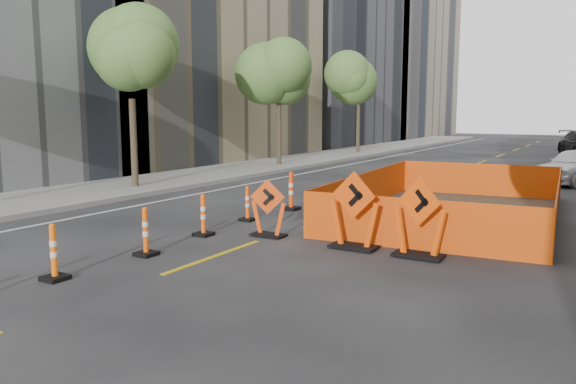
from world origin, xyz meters
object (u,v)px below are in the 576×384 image
Objects in this scene: channelizer_6 at (247,203)px; chevron_sign_left at (268,208)px; channelizer_5 at (203,215)px; chevron_sign_right at (420,217)px; chevron_sign_center at (354,210)px; channelizer_3 at (54,252)px; channelizer_7 at (291,191)px; channelizer_4 at (145,231)px.

chevron_sign_left reaches higher than channelizer_6.
chevron_sign_right reaches higher than channelizer_5.
channelizer_5 is at bearing -85.63° from channelizer_6.
chevron_sign_center reaches higher than channelizer_5.
chevron_sign_center is (3.48, 4.65, 0.33)m from channelizer_3.
channelizer_7 is at bearing 85.68° from channelizer_6.
channelizer_6 is 0.57× the size of chevron_sign_center.
channelizer_5 is 0.60× the size of chevron_sign_center.
channelizer_7 reaches higher than channelizer_4.
channelizer_5 is 4.95m from chevron_sign_right.
channelizer_3 is 4.89m from chevron_sign_left.
channelizer_3 is 2.00m from channelizer_4.
chevron_sign_left reaches higher than channelizer_7.
channelizer_7 is (-0.00, 4.00, 0.07)m from channelizer_5.
chevron_sign_center is at bearing -24.42° from chevron_sign_left.
channelizer_7 is 0.69× the size of chevron_sign_center.
chevron_sign_right is (5.05, -1.35, 0.35)m from channelizer_6.
channelizer_4 is at bearing -88.35° from channelizer_7.
channelizer_3 reaches higher than channelizer_5.
chevron_sign_center reaches higher than channelizer_4.
chevron_sign_left reaches higher than channelizer_4.
channelizer_5 is 3.58m from chevron_sign_center.
channelizer_7 is 0.70× the size of chevron_sign_right.
channelizer_3 is 0.74× the size of chevron_sign_left.
channelizer_4 reaches higher than channelizer_6.
chevron_sign_center is (3.34, 2.65, 0.33)m from channelizer_4.
chevron_sign_center is at bearing 38.45° from channelizer_4.
chevron_sign_right is (4.90, 0.65, 0.32)m from channelizer_5.
chevron_sign_right is (4.90, -3.34, 0.25)m from channelizer_7.
chevron_sign_center is at bearing -159.14° from chevron_sign_right.
chevron_sign_left is 2.18m from chevron_sign_center.
channelizer_4 is 0.88× the size of channelizer_7.
channelizer_7 is at bearing 166.37° from chevron_sign_right.
chevron_sign_center reaches higher than chevron_sign_left.
channelizer_4 is at bearing 85.80° from channelizer_3.
channelizer_6 is (-0.32, 4.00, -0.03)m from channelizer_4.
channelizer_7 reaches higher than channelizer_6.
channelizer_6 is at bearing 164.08° from chevron_sign_center.
channelizer_6 is (-0.15, 2.00, -0.03)m from channelizer_5.
channelizer_5 is 0.61× the size of chevron_sign_right.
channelizer_3 is 6.75m from chevron_sign_right.
chevron_sign_left is at bearing -67.89° from channelizer_7.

